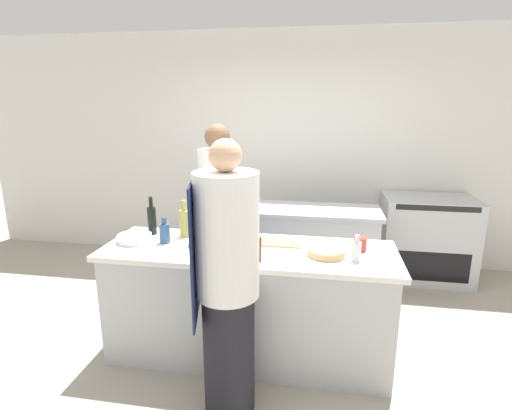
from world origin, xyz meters
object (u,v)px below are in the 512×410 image
(chef_at_stove, at_px, (220,221))
(bottle_sauce, at_px, (185,222))
(bottle_cooking_oil, at_px, (257,248))
(stockpot, at_px, (225,193))
(bottle_vinegar, at_px, (165,233))
(bowl_prep_small, at_px, (135,238))
(bowl_mixing_large, at_px, (205,240))
(bottle_wine, at_px, (152,219))
(bowl_ceramic_blue, at_px, (243,238))
(bowl_wooden_salad, at_px, (326,252))
(oven_range, at_px, (426,238))
(cup, at_px, (360,244))
(chef_at_prep_near, at_px, (227,284))
(bottle_olive_oil, at_px, (356,251))

(chef_at_stove, xyz_separation_m, bottle_sauce, (-0.18, -0.43, 0.12))
(bottle_cooking_oil, distance_m, stockpot, 1.60)
(chef_at_stove, height_order, bottle_cooking_oil, chef_at_stove)
(bottle_vinegar, distance_m, bowl_prep_small, 0.25)
(bottle_cooking_oil, bearing_deg, bottle_vinegar, 161.77)
(bowl_mixing_large, distance_m, bowl_prep_small, 0.57)
(bottle_vinegar, bearing_deg, bottle_sauce, 59.49)
(bottle_wine, distance_m, stockpot, 1.11)
(bottle_sauce, distance_m, bowl_prep_small, 0.41)
(bowl_ceramic_blue, bearing_deg, bowl_wooden_salad, -13.77)
(bottle_wine, distance_m, bowl_ceramic_blue, 0.80)
(bottle_wine, bearing_deg, oven_range, 31.11)
(bottle_sauce, bearing_deg, bottle_wine, 178.79)
(bottle_vinegar, distance_m, bowl_mixing_large, 0.33)
(bowl_prep_small, bearing_deg, bowl_wooden_salad, -1.63)
(stockpot, bearing_deg, bowl_mixing_large, -83.44)
(bottle_cooking_oil, relative_size, bowl_mixing_large, 0.97)
(oven_range, xyz_separation_m, bowl_wooden_salad, (-1.13, -1.80, 0.45))
(bottle_vinegar, xyz_separation_m, bottle_cooking_oil, (0.78, -0.26, 0.01))
(bowl_mixing_large, distance_m, stockpot, 1.24)
(bowl_prep_small, distance_m, stockpot, 1.33)
(bottle_sauce, height_order, bowl_wooden_salad, bottle_sauce)
(bowl_mixing_large, distance_m, bowl_ceramic_blue, 0.30)
(bowl_ceramic_blue, bearing_deg, cup, -0.90)
(chef_at_prep_near, bearing_deg, bottle_cooking_oil, -32.65)
(bottle_vinegar, bearing_deg, stockpot, 81.52)
(chef_at_stove, bearing_deg, bowl_ceramic_blue, 22.10)
(oven_range, height_order, bottle_cooking_oil, bottle_cooking_oil)
(bottle_vinegar, relative_size, bottle_wine, 0.65)
(bowl_wooden_salad, height_order, cup, cup)
(bottle_olive_oil, bearing_deg, bottle_vinegar, 174.50)
(chef_at_prep_near, bearing_deg, chef_at_stove, 3.42)
(oven_range, relative_size, chef_at_prep_near, 0.55)
(bowl_prep_small, bearing_deg, cup, 3.33)
(oven_range, height_order, bowl_mixing_large, bowl_mixing_large)
(bottle_sauce, xyz_separation_m, bowl_wooden_salad, (1.15, -0.24, -0.09))
(bottle_olive_oil, relative_size, bottle_wine, 0.61)
(bowl_wooden_salad, bearing_deg, cup, 30.43)
(chef_at_prep_near, bearing_deg, bottle_vinegar, 33.33)
(oven_range, xyz_separation_m, bowl_ceramic_blue, (-1.78, -1.64, 0.46))
(bottle_olive_oil, height_order, cup, bottle_olive_oil)
(bottle_cooking_oil, height_order, bottle_sauce, bottle_sauce)
(chef_at_stove, bearing_deg, bottle_vinegar, -34.91)
(bowl_mixing_large, bearing_deg, bowl_ceramic_blue, 18.38)
(oven_range, distance_m, cup, 1.93)
(bowl_prep_small, distance_m, bowl_wooden_salad, 1.50)
(bottle_vinegar, distance_m, bottle_cooking_oil, 0.82)
(chef_at_prep_near, xyz_separation_m, bottle_olive_oil, (0.80, 0.47, 0.09))
(bowl_prep_small, xyz_separation_m, bowl_wooden_salad, (1.50, -0.04, -0.00))
(cup, bearing_deg, bottle_cooking_oil, -154.82)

